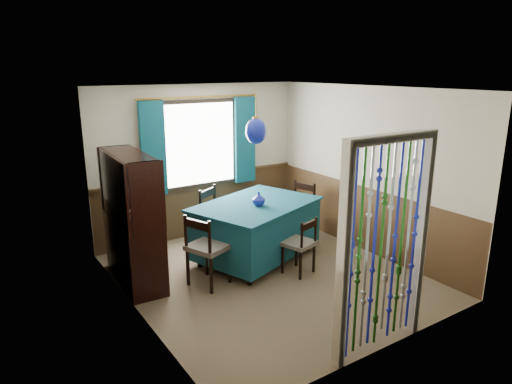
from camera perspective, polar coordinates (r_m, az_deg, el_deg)
floor at (r=6.33m, az=1.54°, el=-10.44°), size 4.00×4.00×0.00m
ceiling at (r=5.70m, az=1.72°, el=12.79°), size 4.00×4.00×0.00m
wall_back at (r=7.58m, az=-7.09°, el=3.79°), size 3.60×0.00×3.60m
wall_front at (r=4.48m, az=16.49°, el=-4.93°), size 3.60×0.00×3.60m
wall_left at (r=5.12m, az=-15.14°, el=-2.29°), size 0.00×4.00×4.00m
wall_right at (r=7.05m, az=13.71°, el=2.60°), size 0.00×4.00×4.00m
wainscot_back at (r=7.75m, az=-6.86°, el=-1.67°), size 3.60×0.00×3.60m
wainscot_front at (r=4.79m, az=15.66°, el=-13.32°), size 3.60×0.00×3.60m
wainscot_left at (r=5.39m, az=-14.43°, el=-9.89°), size 0.00×4.00×4.00m
wainscot_right at (r=7.24m, az=13.26°, el=-3.21°), size 0.00×4.00×4.00m
window at (r=7.48m, az=-6.99°, el=5.98°), size 1.32×0.12×1.42m
doorway at (r=4.59m, az=15.73°, el=-7.07°), size 1.16×0.12×2.18m
dining_table at (r=6.69m, az=-0.02°, el=-4.42°), size 2.08×1.74×0.86m
chair_near at (r=6.27m, az=5.57°, el=-6.48°), size 0.48×0.47×0.81m
chair_far at (r=7.07m, az=-4.86°, el=-3.17°), size 0.64×0.64×0.97m
chair_left at (r=5.93m, az=-6.17°, el=-6.99°), size 0.60×0.61×0.96m
chair_right at (r=7.53m, az=5.34°, el=-2.18°), size 0.55×0.56×0.93m
sideboard at (r=6.18m, az=-15.14°, el=-5.60°), size 0.52×1.34×1.72m
pendant_lamp at (r=6.36m, az=-0.02°, el=7.64°), size 0.29×0.29×0.78m
vase_table at (r=6.44m, az=0.34°, el=-0.95°), size 0.22×0.22×0.18m
bowl_shelf at (r=5.83m, az=-14.36°, el=-0.56°), size 0.25×0.25×0.05m
vase_sideboard at (r=6.39m, az=-15.80°, el=-1.67°), size 0.17×0.17×0.17m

